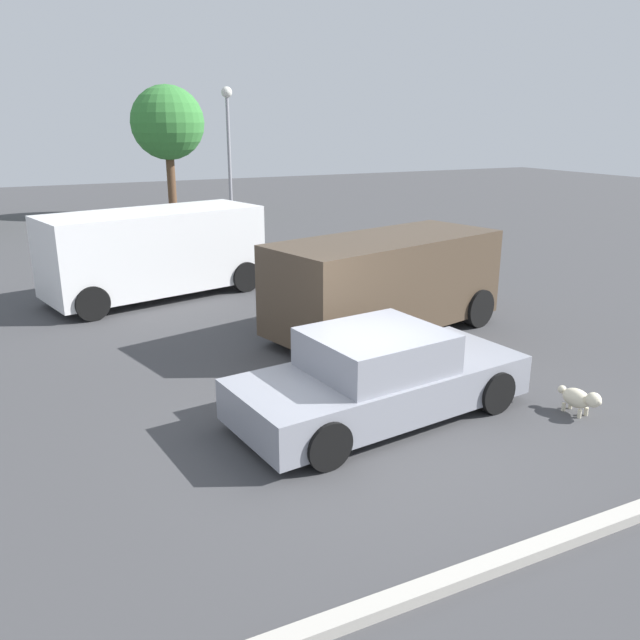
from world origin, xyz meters
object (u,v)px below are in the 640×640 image
Objects in this scene: dog at (580,399)px; suv_dark at (385,282)px; sedan_foreground at (379,377)px; van_white at (154,251)px; light_post_near at (228,130)px.

suv_dark is at bearing -177.69° from dog.
van_white reaches higher than sedan_foreground.
van_white is (-4.09, 9.40, 0.88)m from dog.
sedan_foreground is at bearing -120.87° from dog.
sedan_foreground is at bearing -93.38° from van_white.
light_post_near reaches higher than dog.
suv_dark is 0.95× the size of light_post_near.
sedan_foreground is 0.84× the size of van_white.
suv_dark reaches higher than sedan_foreground.
light_post_near is (2.07, 15.81, 2.72)m from suv_dark.
dog is 10.29m from van_white.
sedan_foreground reaches higher than dog.
light_post_near reaches higher than suv_dark.
van_white is at bearing 93.02° from sedan_foreground.
van_white is 6.02m from suv_dark.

